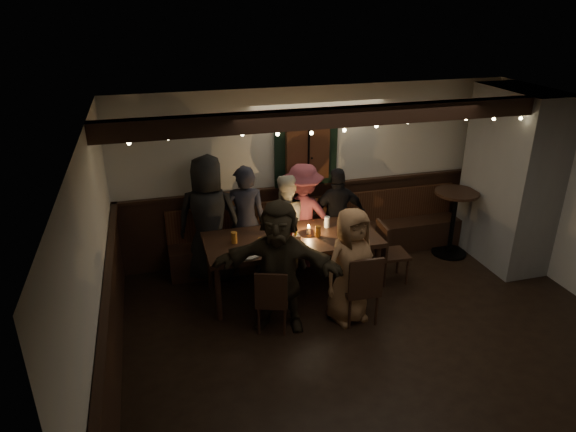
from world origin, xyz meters
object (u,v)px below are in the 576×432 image
object	(u,v)px
chair_near_right	(362,286)
person_e	(337,216)
dining_table	(292,242)
person_g	(351,266)
person_b	(245,222)
person_f	(279,266)
chair_near_left	(272,297)
person_a	(209,219)
person_c	(284,224)
high_top	(454,215)
person_d	(303,216)
chair_end	(388,249)

from	to	relation	value
chair_near_right	person_e	xyz separation A→B (m)	(0.27, 1.60, 0.21)
dining_table	person_g	distance (m)	0.95
person_b	person_f	world-z (taller)	person_b
chair_near_left	person_a	size ratio (longest dim) A/B	0.46
dining_table	chair_near_left	xyz separation A→B (m)	(-0.48, -0.81, -0.28)
person_c	person_g	xyz separation A→B (m)	(0.45, -1.43, 0.01)
person_b	person_f	bearing A→B (deg)	106.20
person_c	person_g	size ratio (longest dim) A/B	0.99
person_f	high_top	bearing A→B (deg)	43.97
chair_near_right	person_g	size ratio (longest dim) A/B	0.63
dining_table	chair_near_left	world-z (taller)	dining_table
person_f	chair_near_right	bearing A→B (deg)	10.64
person_b	person_c	size ratio (longest dim) A/B	1.13
chair_near_right	person_b	distance (m)	1.96
person_c	dining_table	bearing A→B (deg)	66.84
person_e	person_b	bearing A→B (deg)	3.10
dining_table	person_d	world-z (taller)	person_d
person_b	person_g	distance (m)	1.76
chair_near_right	person_g	bearing A→B (deg)	127.21
chair_near_right	person_d	xyz separation A→B (m)	(-0.25, 1.66, 0.26)
person_a	person_f	bearing A→B (deg)	131.68
chair_near_left	person_b	distance (m)	1.49
person_a	person_g	bearing A→B (deg)	152.61
person_b	high_top	bearing A→B (deg)	-173.65
person_f	person_g	size ratio (longest dim) A/B	1.11
chair_near_right	chair_end	bearing A→B (deg)	48.90
chair_end	person_e	bearing A→B (deg)	123.14
chair_near_left	person_c	xyz separation A→B (m)	(0.55, 1.45, 0.26)
person_a	high_top	bearing A→B (deg)	-167.14
high_top	person_c	distance (m)	2.65
person_a	person_d	xyz separation A→B (m)	(1.37, 0.03, -0.12)
person_d	person_b	bearing A→B (deg)	27.51
chair_near_left	person_d	xyz separation A→B (m)	(0.85, 1.53, 0.31)
chair_end	person_d	xyz separation A→B (m)	(-1.00, 0.80, 0.29)
dining_table	person_f	bearing A→B (deg)	-117.07
chair_near_left	person_f	distance (m)	0.38
chair_end	high_top	distance (m)	1.43
high_top	person_c	world-z (taller)	person_c
person_d	person_g	distance (m)	1.52
high_top	person_g	distance (m)	2.51
person_f	person_d	bearing A→B (deg)	86.63
person_c	chair_end	bearing A→B (deg)	134.45
chair_end	person_b	xyz separation A→B (m)	(-1.88, 0.71, 0.33)
chair_near_left	person_c	distance (m)	1.57
person_e	person_c	bearing A→B (deg)	3.95
dining_table	person_c	size ratio (longest dim) A/B	1.56
chair_near_right	high_top	world-z (taller)	high_top
high_top	person_d	distance (m)	2.36
dining_table	high_top	bearing A→B (deg)	8.71
person_c	person_d	xyz separation A→B (m)	(0.30, 0.09, 0.05)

